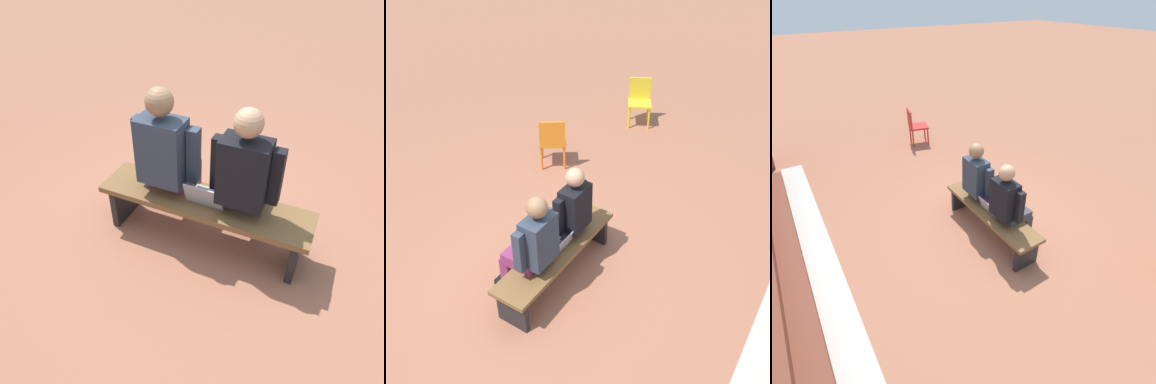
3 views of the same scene
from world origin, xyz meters
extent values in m
plane|color=#9E6047|center=(0.00, 0.00, 0.00)|extent=(60.00, 60.00, 0.00)
cube|color=#B7B2A8|center=(-0.11, 2.36, 0.00)|extent=(7.88, 0.40, 0.01)
cube|color=brown|center=(-0.11, 0.04, 0.42)|extent=(1.80, 0.44, 0.05)
cube|color=black|center=(-0.91, 0.04, 0.20)|extent=(0.06, 0.37, 0.40)
cube|color=black|center=(0.69, 0.04, 0.20)|extent=(0.06, 0.37, 0.40)
cube|color=#383842|center=(-0.43, -0.13, 0.51)|extent=(0.32, 0.38, 0.13)
cube|color=#383842|center=(-0.51, -0.32, 0.23)|extent=(0.10, 0.11, 0.45)
cube|color=black|center=(-0.51, -0.37, 0.03)|extent=(0.10, 0.23, 0.07)
cube|color=#383842|center=(-0.34, -0.32, 0.23)|extent=(0.10, 0.11, 0.45)
cube|color=black|center=(-0.34, -0.37, 0.03)|extent=(0.10, 0.23, 0.07)
cube|color=black|center=(-0.43, 0.08, 0.84)|extent=(0.36, 0.23, 0.53)
cube|color=navy|center=(-0.43, -0.03, 0.80)|extent=(0.05, 0.01, 0.32)
cube|color=black|center=(-0.66, 0.02, 0.82)|extent=(0.09, 0.09, 0.45)
cube|color=black|center=(-0.20, 0.02, 0.82)|extent=(0.09, 0.09, 0.45)
sphere|color=tan|center=(-0.43, 0.08, 1.24)|extent=(0.21, 0.21, 0.21)
cube|color=#7F2D5B|center=(0.24, -0.13, 0.51)|extent=(0.33, 0.39, 0.14)
cube|color=#7F2D5B|center=(0.15, -0.33, 0.23)|extent=(0.11, 0.12, 0.45)
cube|color=black|center=(0.15, -0.39, 0.03)|extent=(0.11, 0.24, 0.07)
cube|color=#7F2D5B|center=(0.33, -0.33, 0.23)|extent=(0.11, 0.12, 0.45)
cube|color=black|center=(0.33, -0.39, 0.03)|extent=(0.11, 0.24, 0.07)
cube|color=#2D3847|center=(0.24, 0.08, 0.85)|extent=(0.37, 0.24, 0.55)
cube|color=#2D3847|center=(0.00, 0.02, 0.83)|extent=(0.09, 0.10, 0.47)
cube|color=#2D3847|center=(0.47, 0.02, 0.83)|extent=(0.09, 0.10, 0.47)
sphere|color=#8C6647|center=(0.24, 0.08, 1.26)|extent=(0.22, 0.22, 0.22)
cube|color=#9EA0A5|center=(-0.14, 0.00, 0.46)|extent=(0.32, 0.22, 0.02)
cube|color=#2D2D33|center=(-0.14, -0.01, 0.47)|extent=(0.29, 0.15, 0.00)
cube|color=#9EA0A5|center=(-0.14, 0.15, 0.57)|extent=(0.32, 0.07, 0.19)
cube|color=#33519E|center=(-0.14, 0.14, 0.57)|extent=(0.28, 0.06, 0.17)
cube|color=red|center=(3.50, -0.49, 0.42)|extent=(0.51, 0.51, 0.04)
cube|color=red|center=(3.54, -0.31, 0.64)|extent=(0.40, 0.13, 0.40)
cylinder|color=red|center=(3.28, -0.62, 0.20)|extent=(0.04, 0.04, 0.40)
cylinder|color=red|center=(3.63, -0.71, 0.20)|extent=(0.04, 0.04, 0.40)
cylinder|color=red|center=(3.36, -0.27, 0.20)|extent=(0.04, 0.04, 0.40)
cylinder|color=red|center=(3.71, -0.36, 0.20)|extent=(0.04, 0.04, 0.40)
camera|label=1|loc=(-1.01, 2.26, 2.39)|focal=35.00mm
camera|label=2|loc=(2.90, 2.26, 3.86)|focal=42.00mm
camera|label=3|loc=(-2.85, 2.26, 3.11)|focal=28.00mm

